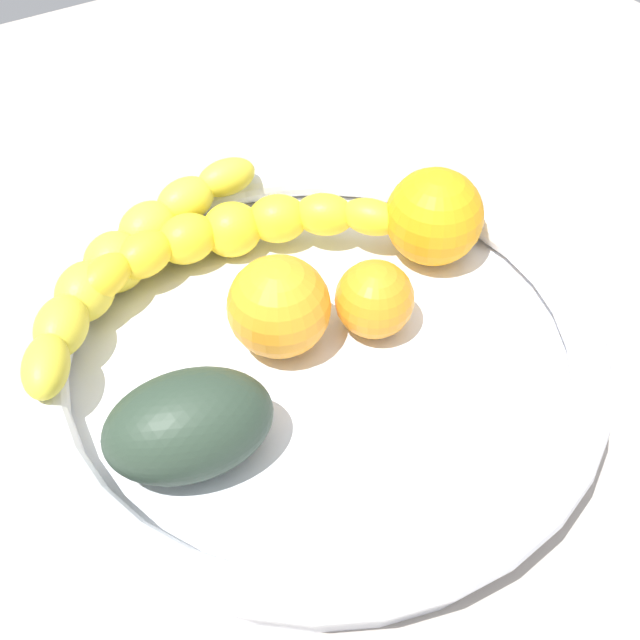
% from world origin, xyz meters
% --- Properties ---
extents(kitchen_counter, '(1.20, 1.20, 0.03)m').
position_xyz_m(kitchen_counter, '(0.00, 0.00, 0.01)').
color(kitchen_counter, '#A1988F').
rests_on(kitchen_counter, ground).
extents(fruit_bowl, '(0.36, 0.36, 0.04)m').
position_xyz_m(fruit_bowl, '(0.00, 0.00, 0.05)').
color(fruit_bowl, silver).
rests_on(fruit_bowl, kitchen_counter).
extents(banana_draped_left, '(0.15, 0.21, 0.05)m').
position_xyz_m(banana_draped_left, '(-0.12, -0.08, 0.08)').
color(banana_draped_left, yellow).
rests_on(banana_draped_left, fruit_bowl).
extents(banana_draped_right, '(0.10, 0.23, 0.04)m').
position_xyz_m(banana_draped_right, '(-0.10, -0.00, 0.07)').
color(banana_draped_right, yellow).
rests_on(banana_draped_right, fruit_bowl).
extents(orange_front, '(0.06, 0.06, 0.06)m').
position_xyz_m(orange_front, '(-0.02, -0.02, 0.08)').
color(orange_front, orange).
rests_on(orange_front, fruit_bowl).
extents(orange_mid_left, '(0.05, 0.05, 0.05)m').
position_xyz_m(orange_mid_left, '(0.00, 0.04, 0.07)').
color(orange_mid_left, orange).
rests_on(orange_mid_left, fruit_bowl).
extents(orange_mid_right, '(0.07, 0.07, 0.07)m').
position_xyz_m(orange_mid_right, '(-0.04, 0.12, 0.08)').
color(orange_mid_right, orange).
rests_on(orange_mid_right, fruit_bowl).
extents(avocado_dark, '(0.08, 0.11, 0.06)m').
position_xyz_m(avocado_dark, '(0.03, -0.10, 0.08)').
color(avocado_dark, '#2A3B2D').
rests_on(avocado_dark, fruit_bowl).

